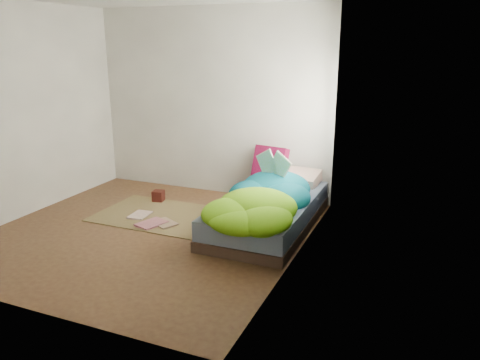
{
  "coord_description": "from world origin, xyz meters",
  "views": [
    {
      "loc": [
        2.91,
        -4.21,
        2.1
      ],
      "look_at": [
        0.85,
        0.75,
        0.53
      ],
      "focal_mm": 35.0,
      "sensor_mm": 36.0,
      "label": 1
    }
  ],
  "objects_px": {
    "open_book": "(273,156)",
    "floor_book_a": "(132,214)",
    "floor_book_b": "(145,221)",
    "bed": "(268,213)",
    "wooden_box": "(158,196)",
    "pillow_magenta": "(270,164)"
  },
  "relations": [
    {
      "from": "open_book",
      "to": "wooden_box",
      "type": "height_order",
      "value": "open_book"
    },
    {
      "from": "bed",
      "to": "pillow_magenta",
      "type": "relative_size",
      "value": 4.44
    },
    {
      "from": "pillow_magenta",
      "to": "floor_book_b",
      "type": "bearing_deg",
      "value": -122.06
    },
    {
      "from": "pillow_magenta",
      "to": "open_book",
      "type": "xyz_separation_m",
      "value": [
        0.23,
        -0.56,
        0.24
      ]
    },
    {
      "from": "bed",
      "to": "floor_book_b",
      "type": "distance_m",
      "value": 1.5
    },
    {
      "from": "pillow_magenta",
      "to": "floor_book_b",
      "type": "relative_size",
      "value": 1.31
    },
    {
      "from": "pillow_magenta",
      "to": "floor_book_a",
      "type": "xyz_separation_m",
      "value": [
        -1.45,
        -1.11,
        -0.54
      ]
    },
    {
      "from": "pillow_magenta",
      "to": "wooden_box",
      "type": "height_order",
      "value": "pillow_magenta"
    },
    {
      "from": "open_book",
      "to": "pillow_magenta",
      "type": "bearing_deg",
      "value": 134.09
    },
    {
      "from": "wooden_box",
      "to": "floor_book_a",
      "type": "height_order",
      "value": "wooden_box"
    },
    {
      "from": "bed",
      "to": "pillow_magenta",
      "type": "distance_m",
      "value": 0.92
    },
    {
      "from": "bed",
      "to": "floor_book_b",
      "type": "relative_size",
      "value": 5.84
    },
    {
      "from": "pillow_magenta",
      "to": "open_book",
      "type": "height_order",
      "value": "open_book"
    },
    {
      "from": "bed",
      "to": "open_book",
      "type": "distance_m",
      "value": 0.68
    },
    {
      "from": "bed",
      "to": "open_book",
      "type": "relative_size",
      "value": 4.7
    },
    {
      "from": "open_book",
      "to": "floor_book_a",
      "type": "distance_m",
      "value": 1.93
    },
    {
      "from": "pillow_magenta",
      "to": "wooden_box",
      "type": "xyz_separation_m",
      "value": [
        -1.44,
        -0.5,
        -0.48
      ]
    },
    {
      "from": "bed",
      "to": "wooden_box",
      "type": "height_order",
      "value": "bed"
    },
    {
      "from": "bed",
      "to": "floor_book_b",
      "type": "xyz_separation_m",
      "value": [
        -1.41,
        -0.48,
        -0.14
      ]
    },
    {
      "from": "floor_book_a",
      "to": "floor_book_b",
      "type": "height_order",
      "value": "floor_book_b"
    },
    {
      "from": "floor_book_a",
      "to": "open_book",
      "type": "bearing_deg",
      "value": 13.66
    },
    {
      "from": "open_book",
      "to": "floor_book_b",
      "type": "height_order",
      "value": "open_book"
    }
  ]
}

